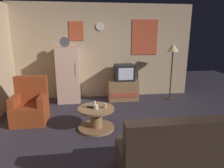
# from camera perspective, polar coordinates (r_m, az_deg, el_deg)

# --- Properties ---
(ground_plane) EXTENTS (12.00, 12.00, 0.00)m
(ground_plane) POSITION_cam_1_polar(r_m,az_deg,el_deg) (3.96, 1.14, -13.81)
(ground_plane) COLOR #2D2833
(wall_with_art) EXTENTS (5.20, 0.12, 2.68)m
(wall_with_art) POSITION_cam_1_polar(r_m,az_deg,el_deg) (5.96, -2.32, 9.17)
(wall_with_art) COLOR tan
(wall_with_art) RESTS_ON ground_plane
(fridge) EXTENTS (0.60, 0.62, 1.77)m
(fridge) POSITION_cam_1_polar(r_m,az_deg,el_deg) (5.67, -12.20, 2.59)
(fridge) COLOR beige
(fridge) RESTS_ON ground_plane
(tv_stand) EXTENTS (0.84, 0.53, 0.57)m
(tv_stand) POSITION_cam_1_polar(r_m,az_deg,el_deg) (5.80, 3.03, -1.62)
(tv_stand) COLOR #8E6642
(tv_stand) RESTS_ON ground_plane
(crt_tv) EXTENTS (0.54, 0.51, 0.44)m
(crt_tv) POSITION_cam_1_polar(r_m,az_deg,el_deg) (5.69, 3.47, 3.31)
(crt_tv) COLOR black
(crt_tv) RESTS_ON tv_stand
(standing_lamp) EXTENTS (0.32, 0.32, 1.59)m
(standing_lamp) POSITION_cam_1_polar(r_m,az_deg,el_deg) (5.89, 16.84, 8.66)
(standing_lamp) COLOR #332D28
(standing_lamp) RESTS_ON ground_plane
(coffee_table) EXTENTS (0.72, 0.72, 0.44)m
(coffee_table) POSITION_cam_1_polar(r_m,az_deg,el_deg) (4.07, -4.50, -9.62)
(coffee_table) COLOR #8E6642
(coffee_table) RESTS_ON ground_plane
(wine_glass) EXTENTS (0.05, 0.05, 0.15)m
(wine_glass) POSITION_cam_1_polar(r_m,az_deg,el_deg) (3.92, -4.91, -5.91)
(wine_glass) COLOR silver
(wine_glass) RESTS_ON coffee_table
(mug_ceramic_white) EXTENTS (0.08, 0.08, 0.09)m
(mug_ceramic_white) POSITION_cam_1_polar(r_m,az_deg,el_deg) (3.91, -4.50, -6.46)
(mug_ceramic_white) COLOR silver
(mug_ceramic_white) RESTS_ON coffee_table
(mug_ceramic_tan) EXTENTS (0.08, 0.08, 0.09)m
(mug_ceramic_tan) POSITION_cam_1_polar(r_m,az_deg,el_deg) (3.96, -1.99, -6.15)
(mug_ceramic_tan) COLOR tan
(mug_ceramic_tan) RESTS_ON coffee_table
(remote_control) EXTENTS (0.16, 0.10, 0.02)m
(remote_control) POSITION_cam_1_polar(r_m,az_deg,el_deg) (4.01, -6.06, -6.47)
(remote_control) COLOR black
(remote_control) RESTS_ON coffee_table
(armchair) EXTENTS (0.68, 0.68, 0.96)m
(armchair) POSITION_cam_1_polar(r_m,az_deg,el_deg) (4.69, -22.06, -5.84)
(armchair) COLOR maroon
(armchair) RESTS_ON ground_plane
(couch) EXTENTS (1.70, 0.80, 0.92)m
(couch) POSITION_cam_1_polar(r_m,az_deg,el_deg) (2.93, 19.86, -18.51)
(couch) COLOR #38281E
(couch) RESTS_ON ground_plane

